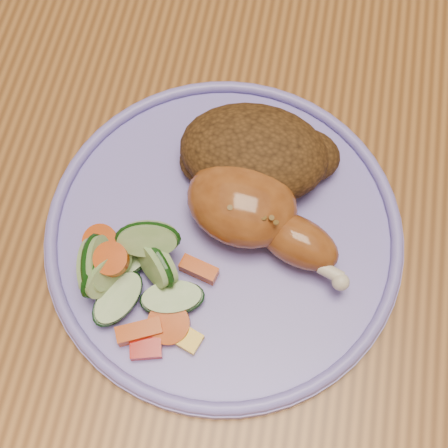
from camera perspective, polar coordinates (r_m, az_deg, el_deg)
The scene contains 7 objects.
ground at distance 1.27m, azimuth 4.06°, elevation -9.60°, with size 4.00×4.00×0.00m, color brown.
dining_table at distance 0.64m, azimuth 7.95°, elevation 4.58°, with size 0.90×1.40×0.75m.
plate at distance 0.51m, azimuth -0.00°, elevation -0.93°, with size 0.29×0.29×0.01m, color #7C6ED0.
plate_rim at distance 0.50m, azimuth -0.00°, elevation -0.45°, with size 0.29×0.29×0.01m, color #7C6ED0.
chicken_leg at distance 0.49m, azimuth 2.88°, elevation 1.09°, with size 0.14×0.10×0.05m.
rice_pilaf at distance 0.51m, azimuth 3.04°, elevation 6.43°, with size 0.13×0.09×0.05m.
vegetable_pile at distance 0.48m, azimuth -8.32°, elevation -4.61°, with size 0.11×0.11×0.06m.
Camera 1 is at (-0.03, -0.31, 1.23)m, focal length 50.00 mm.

